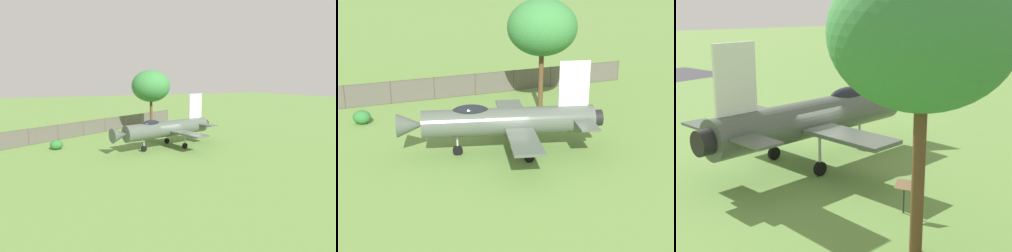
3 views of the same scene
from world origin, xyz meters
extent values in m
plane|color=#668E42|center=(0.00, 0.00, 0.00)|extent=(200.00, 200.00, 0.00)
cylinder|color=#4C564C|center=(0.00, 0.00, 2.02)|extent=(10.29, 4.13, 1.64)
cone|color=#4C564C|center=(5.52, 1.42, 2.02)|extent=(1.90, 1.75, 1.39)
cylinder|color=black|center=(-5.18, -1.33, 2.02)|extent=(0.83, 1.10, 0.98)
ellipsoid|color=black|center=(2.17, 0.56, 2.72)|extent=(2.35, 1.42, 0.84)
cube|color=white|center=(-3.75, -0.97, 4.19)|extent=(1.78, 0.58, 2.71)
cube|color=#4C564C|center=(-1.18, 2.56, 1.81)|extent=(2.56, 4.19, 0.16)
cube|color=#4C564C|center=(0.20, -2.81, 1.81)|extent=(2.56, 4.19, 0.16)
cube|color=#4C564C|center=(-4.58, 0.60, 2.18)|extent=(1.51, 2.02, 0.10)
cube|color=#4C564C|center=(-3.72, -2.73, 2.18)|extent=(1.51, 2.02, 0.10)
cylinder|color=#A5A8AD|center=(2.96, 0.76, 1.08)|extent=(0.12, 0.12, 1.55)
cylinder|color=black|center=(2.96, 0.76, 0.30)|extent=(0.63, 0.32, 0.60)
cylinder|color=#A5A8AD|center=(-1.37, 1.22, 1.08)|extent=(0.12, 0.12, 1.55)
cylinder|color=black|center=(-1.37, 1.22, 0.30)|extent=(0.63, 0.32, 0.60)
cylinder|color=#A5A8AD|center=(-0.61, -1.73, 1.08)|extent=(0.12, 0.12, 1.55)
cylinder|color=black|center=(-0.61, -1.73, 0.30)|extent=(0.63, 0.32, 0.60)
cylinder|color=brown|center=(-1.35, -8.78, 2.42)|extent=(0.37, 0.37, 4.85)
ellipsoid|color=#387F3D|center=(-1.35, -8.78, 6.27)|extent=(5.15, 4.87, 4.19)
cylinder|color=#333333|center=(0.03, -6.45, 0.45)|extent=(0.06, 0.06, 0.90)
cube|color=olive|center=(0.03, -6.45, 1.02)|extent=(0.66, 0.72, 0.25)
camera|label=1|loc=(11.77, 26.82, 7.11)|focal=30.25mm
camera|label=2|loc=(-3.32, 26.41, 11.52)|focal=51.10mm
camera|label=3|loc=(-9.91, -18.79, 7.10)|focal=53.14mm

